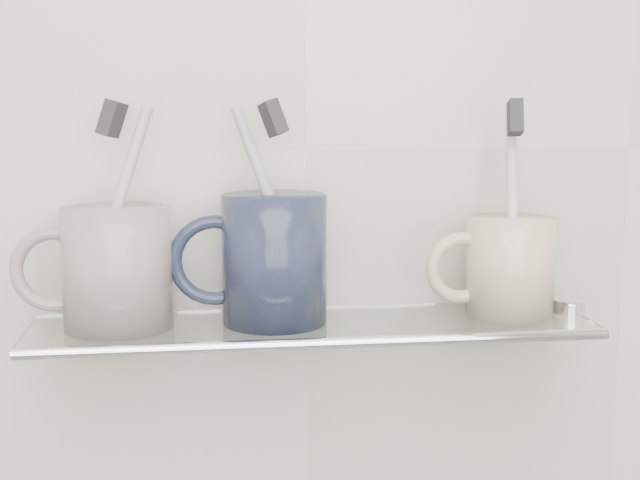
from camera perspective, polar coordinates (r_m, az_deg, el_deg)
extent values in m
plane|color=beige|center=(0.84, -0.95, 5.78)|extent=(2.50, 0.00, 2.50)
cube|color=silver|center=(0.80, -0.42, -5.57)|extent=(0.50, 0.12, 0.01)
cylinder|color=silver|center=(0.75, 0.10, -6.65)|extent=(0.50, 0.01, 0.01)
cylinder|color=silver|center=(0.85, -15.08, -5.76)|extent=(0.02, 0.03, 0.02)
cylinder|color=silver|center=(0.90, 12.72, -4.92)|extent=(0.02, 0.03, 0.02)
cylinder|color=silver|center=(0.79, -12.84, -1.76)|extent=(0.10, 0.10, 0.11)
torus|color=silver|center=(0.80, -16.65, -1.82)|extent=(0.08, 0.01, 0.08)
cylinder|color=#BDBDBD|center=(0.78, -12.96, 1.72)|extent=(0.07, 0.01, 0.18)
cube|color=#272829|center=(0.78, -13.18, 7.57)|extent=(0.03, 0.02, 0.03)
cylinder|color=black|center=(0.79, -2.94, -1.23)|extent=(0.11, 0.11, 0.11)
torus|color=black|center=(0.79, -6.76, -1.31)|extent=(0.08, 0.01, 0.08)
cylinder|color=#A2A4A8|center=(0.78, -2.97, 1.92)|extent=(0.08, 0.03, 0.18)
cube|color=#272829|center=(0.78, -3.02, 7.80)|extent=(0.03, 0.03, 0.04)
cylinder|color=beige|center=(0.83, 12.08, -1.68)|extent=(0.09, 0.09, 0.09)
torus|color=beige|center=(0.82, 9.03, -1.77)|extent=(0.07, 0.01, 0.07)
cylinder|color=silver|center=(0.83, 12.20, 2.12)|extent=(0.02, 0.06, 0.19)
cube|color=#272829|center=(0.82, 12.39, 7.67)|extent=(0.02, 0.03, 0.03)
cylinder|color=silver|center=(0.86, 15.61, -4.09)|extent=(0.03, 0.03, 0.01)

